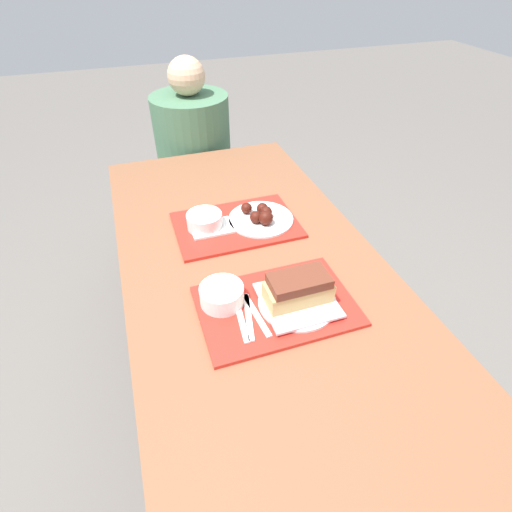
% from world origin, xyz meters
% --- Properties ---
extents(ground_plane, '(12.00, 12.00, 0.00)m').
position_xyz_m(ground_plane, '(0.00, 0.00, 0.00)').
color(ground_plane, '#605B56').
extents(picnic_table, '(0.82, 1.76, 0.77)m').
position_xyz_m(picnic_table, '(0.00, 0.00, 0.68)').
color(picnic_table, brown).
rests_on(picnic_table, ground_plane).
extents(picnic_bench_far, '(0.78, 0.28, 0.43)m').
position_xyz_m(picnic_bench_far, '(0.00, 1.10, 0.36)').
color(picnic_bench_far, brown).
rests_on(picnic_bench_far, ground_plane).
extents(tray_near, '(0.44, 0.30, 0.01)m').
position_xyz_m(tray_near, '(0.00, -0.20, 0.78)').
color(tray_near, red).
rests_on(tray_near, picnic_table).
extents(tray_far, '(0.44, 0.30, 0.01)m').
position_xyz_m(tray_far, '(0.01, 0.23, 0.78)').
color(tray_far, red).
rests_on(tray_far, picnic_table).
extents(bowl_coleslaw_near, '(0.12, 0.12, 0.05)m').
position_xyz_m(bowl_coleslaw_near, '(-0.14, -0.14, 0.82)').
color(bowl_coleslaw_near, white).
rests_on(bowl_coleslaw_near, tray_near).
extents(brisket_sandwich_plate, '(0.22, 0.22, 0.10)m').
position_xyz_m(brisket_sandwich_plate, '(0.06, -0.21, 0.83)').
color(brisket_sandwich_plate, white).
rests_on(brisket_sandwich_plate, tray_near).
extents(plastic_fork_near, '(0.05, 0.17, 0.00)m').
position_xyz_m(plastic_fork_near, '(-0.09, -0.22, 0.79)').
color(plastic_fork_near, white).
rests_on(plastic_fork_near, tray_near).
extents(plastic_knife_near, '(0.03, 0.17, 0.00)m').
position_xyz_m(plastic_knife_near, '(-0.07, -0.22, 0.79)').
color(plastic_knife_near, white).
rests_on(plastic_knife_near, tray_near).
extents(plastic_spoon_near, '(0.03, 0.17, 0.00)m').
position_xyz_m(plastic_spoon_near, '(-0.11, -0.22, 0.79)').
color(plastic_spoon_near, white).
rests_on(plastic_spoon_near, tray_near).
extents(condiment_packet, '(0.04, 0.03, 0.01)m').
position_xyz_m(condiment_packet, '(-0.00, -0.13, 0.79)').
color(condiment_packet, teal).
rests_on(condiment_packet, tray_near).
extents(bowl_coleslaw_far, '(0.12, 0.12, 0.05)m').
position_xyz_m(bowl_coleslaw_far, '(-0.10, 0.24, 0.82)').
color(bowl_coleslaw_far, white).
rests_on(bowl_coleslaw_far, tray_far).
extents(wings_plate_far, '(0.24, 0.24, 0.06)m').
position_xyz_m(wings_plate_far, '(0.10, 0.22, 0.80)').
color(wings_plate_far, white).
rests_on(wings_plate_far, tray_far).
extents(napkin_far, '(0.15, 0.10, 0.01)m').
position_xyz_m(napkin_far, '(-0.08, 0.22, 0.79)').
color(napkin_far, white).
rests_on(napkin_far, tray_far).
extents(person_seated_across, '(0.39, 0.39, 0.73)m').
position_xyz_m(person_seated_across, '(0.02, 1.10, 0.73)').
color(person_seated_across, '#477051').
rests_on(person_seated_across, picnic_bench_far).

